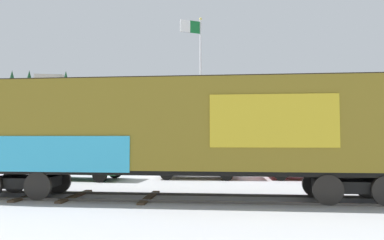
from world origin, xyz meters
name	(u,v)px	position (x,y,z in m)	size (l,w,h in m)	color
ground_plane	(191,199)	(0.00, 0.00, 0.00)	(260.00, 260.00, 0.00)	#B2B5BC
track	(189,198)	(-0.05, -0.02, 0.04)	(59.94, 6.17, 0.08)	#4C4742
freight_car	(180,127)	(-0.35, 0.00, 2.38)	(17.03, 4.01, 4.12)	olive
flagpole	(197,75)	(0.21, 9.89, 5.96)	(1.35, 0.60, 9.60)	silver
hillside	(197,124)	(-0.01, 64.03, 5.09)	(131.74, 40.93, 14.70)	silver
parked_car_green	(76,163)	(-5.75, 5.45, 0.81)	(4.92, 2.62, 1.57)	#1E5933
parked_car_tan	(197,161)	(0.16, 6.07, 0.84)	(4.33, 2.19, 1.68)	#9E8966
parked_car_red	(309,162)	(5.78, 5.90, 0.83)	(4.88, 2.27, 1.58)	#B21E1E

